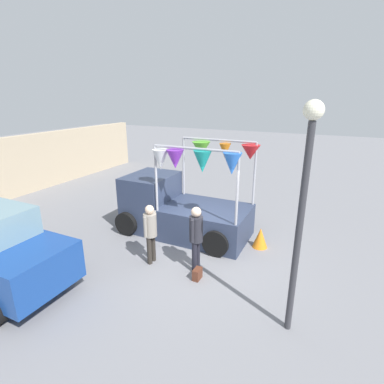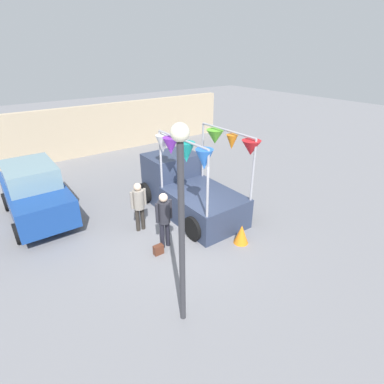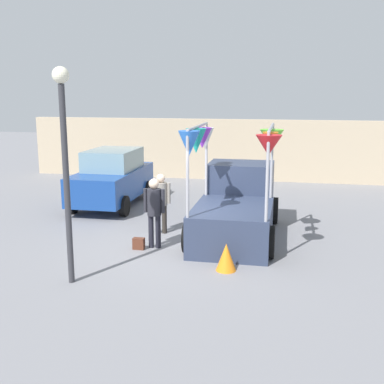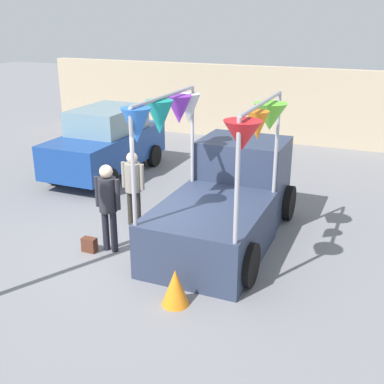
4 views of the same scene
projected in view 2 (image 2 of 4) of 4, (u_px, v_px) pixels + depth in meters
The scene contains 9 objects.
ground_plane at pixel (181, 235), 9.36m from camera, with size 60.00×60.00×0.00m, color slate.
vendor_truck at pixel (187, 186), 10.52m from camera, with size 2.49×4.18×2.98m.
parked_car at pixel (35, 192), 9.99m from camera, with size 1.88×4.00×1.88m.
person_customer at pixel (164, 215), 8.39m from camera, with size 0.53×0.34×1.73m.
person_vendor at pixel (139, 202), 9.23m from camera, with size 0.53×0.34×1.63m.
handbag at pixel (158, 250), 8.45m from camera, with size 0.28×0.16×0.28m, color #592D1E.
street_lamp at pixel (181, 207), 5.32m from camera, with size 0.32×0.32×4.23m.
brick_boundary_wall at pixel (79, 132), 15.68m from camera, with size 18.00×0.36×2.60m, color tan.
folded_kite_bundle_tangerine at pixel (241, 234), 8.87m from camera, with size 0.44×0.44×0.60m, color orange.
Camera 2 is at (-4.36, -6.54, 5.28)m, focal length 28.00 mm.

